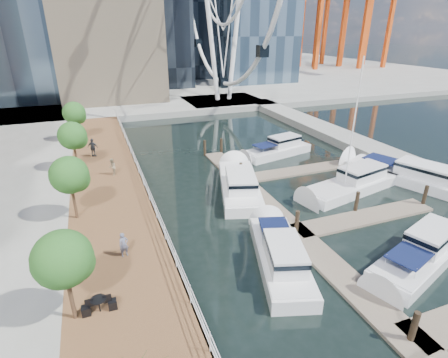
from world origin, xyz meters
TOP-DOWN VIEW (x-y plane):
  - ground at (0.00, 0.00)m, footprint 520.00×520.00m
  - boardwalk at (-9.00, 15.00)m, footprint 6.00×60.00m
  - seawall at (-6.00, 15.00)m, footprint 0.25×60.00m
  - land_far at (0.00, 102.00)m, footprint 200.00×114.00m
  - breakwater at (20.00, 20.00)m, footprint 4.00×60.00m
  - pier at (14.00, 52.00)m, footprint 14.00×12.00m
  - railing at (-6.10, 15.00)m, footprint 0.10×60.00m
  - floating_docks at (7.97, 9.98)m, footprint 16.00×34.00m
  - port_cranes at (67.67, 95.67)m, footprint 40.00×52.00m
  - street_trees at (-11.40, 14.00)m, footprint 2.60×42.60m
  - yacht_foreground at (8.34, 2.31)m, footprint 10.03×5.65m
  - pedestrian_near at (-8.70, 8.14)m, footprint 0.62×0.48m
  - pedestrian_mid at (-8.38, 21.25)m, footprint 0.67×0.82m
  - pedestrian_far at (-9.83, 27.19)m, footprint 1.22×0.96m
  - moored_yachts at (10.00, 11.91)m, footprint 24.04×34.77m

SIDE VIEW (x-z plane):
  - ground at x=0.00m, z-range 0.00..0.00m
  - yacht_foreground at x=8.34m, z-range -1.07..1.07m
  - moored_yachts at x=10.00m, z-range -5.75..5.75m
  - floating_docks at x=7.97m, z-range -0.81..1.79m
  - boardwalk at x=-9.00m, z-range 0.00..1.00m
  - seawall at x=-6.00m, z-range 0.00..1.00m
  - land_far at x=0.00m, z-range 0.00..1.00m
  - breakwater at x=20.00m, z-range 0.00..1.00m
  - pier at x=14.00m, z-range 0.00..1.00m
  - railing at x=-6.10m, z-range 1.00..2.05m
  - pedestrian_near at x=-8.70m, z-range 1.00..2.52m
  - pedestrian_mid at x=-8.38m, z-range 1.00..2.56m
  - pedestrian_far at x=-9.83m, z-range 1.00..2.94m
  - street_trees at x=-11.40m, z-range 1.99..6.59m
  - port_cranes at x=67.67m, z-range 1.00..39.00m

